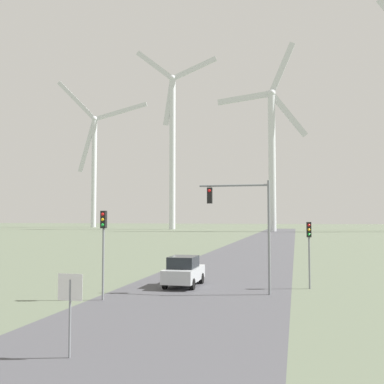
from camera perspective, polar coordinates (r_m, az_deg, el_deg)
The scene contains 9 objects.
road_surface at distance 53.24m, azimuth 7.38°, elevation -7.75°, with size 10.00×240.00×0.01m.
stop_sign_near at distance 14.33m, azimuth -15.22°, elevation -12.96°, with size 0.81×0.07×2.50m.
traffic_light_post_near_left at distance 23.48m, azimuth -11.19°, elevation -5.35°, with size 0.28×0.34×4.54m.
traffic_light_post_near_right at distance 27.56m, azimuth 14.65°, elevation -5.89°, with size 0.28×0.34×3.92m.
traffic_light_mast_overhead at distance 25.08m, azimuth 6.74°, elevation -2.80°, with size 3.95×0.35×6.23m.
car_approaching at distance 27.86m, azimuth -1.05°, elevation -10.02°, with size 1.88×4.10×1.83m.
wind_turbine_far_left at distance 201.28m, azimuth -12.32°, elevation 4.14°, with size 40.87×4.67×65.18m.
wind_turbine_left at distance 163.58m, azimuth -2.51°, elevation 6.75°, with size 30.44×2.60×66.31m.
wind_turbine_center at distance 140.81m, azimuth 10.11°, elevation 5.77°, with size 27.65×2.60×58.43m.
Camera 1 is at (5.31, -4.81, 4.19)m, focal length 42.00 mm.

